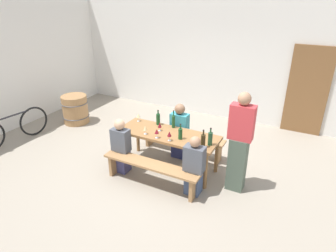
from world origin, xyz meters
name	(u,v)px	position (x,y,z in m)	size (l,w,h in m)	color
ground_plane	(168,167)	(0.00, 0.00, 0.00)	(24.00, 24.00, 0.00)	gray
back_wall	(223,58)	(0.00, 3.08, 1.60)	(14.00, 0.20, 3.20)	silver
side_wall	(5,64)	(-4.37, 0.00, 1.60)	(0.20, 6.56, 3.20)	silver
wooden_door	(307,91)	(2.14, 2.94, 1.05)	(0.90, 0.06, 2.10)	brown
tasting_table	(168,137)	(0.00, 0.00, 0.66)	(1.92, 0.71, 0.75)	olive
bench_near	(151,168)	(0.00, -0.65, 0.35)	(1.82, 0.30, 0.45)	#9E7247
bench_far	(182,138)	(0.00, 0.65, 0.35)	(1.82, 0.30, 0.45)	#9E7247
wine_bottle_0	(173,121)	(-0.03, 0.28, 0.88)	(0.06, 0.06, 0.35)	#194723
wine_bottle_1	(180,133)	(0.30, -0.10, 0.86)	(0.07, 0.07, 0.30)	#194723
wine_bottle_2	(210,138)	(0.85, -0.07, 0.88)	(0.08, 0.08, 0.32)	#234C2D
wine_bottle_3	(203,141)	(0.78, -0.21, 0.88)	(0.08, 0.08, 0.33)	#332814
wine_bottle_4	(158,119)	(-0.36, 0.26, 0.87)	(0.08, 0.08, 0.31)	#194723
wine_glass_0	(157,132)	(-0.09, -0.26, 0.88)	(0.08, 0.08, 0.17)	silver
wine_glass_1	(160,125)	(-0.19, 0.03, 0.87)	(0.07, 0.07, 0.17)	silver
wine_glass_2	(145,128)	(-0.36, -0.22, 0.87)	(0.07, 0.07, 0.17)	silver
wine_glass_3	(169,134)	(0.16, -0.25, 0.88)	(0.08, 0.08, 0.18)	silver
wine_glass_4	(138,116)	(-0.80, 0.22, 0.87)	(0.08, 0.08, 0.17)	silver
seated_guest_near_0	(121,147)	(-0.73, -0.50, 0.52)	(0.33, 0.24, 1.08)	#3D3C68
seated_guest_near_1	(194,167)	(0.75, -0.50, 0.51)	(0.34, 0.24, 1.08)	#3D4D72
seated_guest_far_0	(179,132)	(0.00, 0.50, 0.56)	(0.36, 0.24, 1.17)	navy
standing_host	(239,145)	(1.35, -0.04, 0.86)	(0.39, 0.24, 1.77)	#475548
wine_barrel	(75,109)	(-3.17, 0.83, 0.37)	(0.68, 0.68, 0.74)	#9E7247
parked_bicycle_0	(12,128)	(-3.59, -0.72, 0.37)	(0.30, 1.75, 0.90)	black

